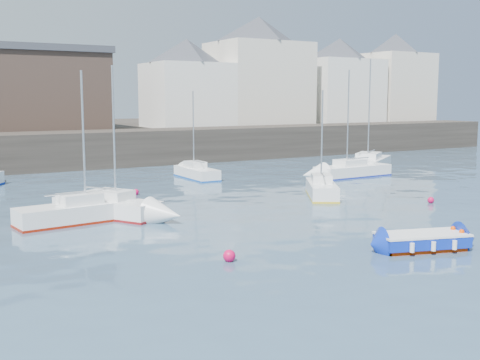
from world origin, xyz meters
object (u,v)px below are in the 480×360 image
sailboat_b (108,207)px  buoy_mid (431,203)px  buoy_near (229,261)px  sailboat_f (196,172)px  sailboat_a (76,212)px  sailboat_g (369,163)px  sailboat_d (352,170)px  buoy_far (136,195)px  blue_dinghy (422,240)px  sailboat_c (322,189)px

sailboat_b → buoy_mid: 17.57m
sailboat_b → buoy_near: size_ratio=16.28×
sailboat_f → sailboat_a: bearing=-136.5°
sailboat_b → sailboat_g: size_ratio=0.83×
sailboat_d → buoy_far: 16.87m
sailboat_a → buoy_mid: size_ratio=19.72×
sailboat_a → buoy_mid: 19.08m
blue_dinghy → sailboat_a: bearing=130.6°
sailboat_d → sailboat_b: bearing=-165.3°
sailboat_c → sailboat_g: 15.05m
sailboat_c → buoy_near: 15.09m
sailboat_a → buoy_near: sailboat_a is taller
sailboat_b → sailboat_d: size_ratio=0.94×
sailboat_f → buoy_near: 22.55m
sailboat_c → buoy_near: bearing=-140.6°
sailboat_c → sailboat_f: sailboat_f is taller
sailboat_d → buoy_far: sailboat_d is taller
sailboat_a → sailboat_c: 14.56m
buoy_mid → buoy_far: 17.15m
sailboat_d → sailboat_f: (-10.37, 5.05, -0.03)m
blue_dinghy → sailboat_d: bearing=56.1°
sailboat_d → blue_dinghy: bearing=-123.9°
sailboat_a → sailboat_c: bearing=0.3°
sailboat_b → buoy_far: bearing=57.4°
sailboat_a → sailboat_f: bearing=43.5°
blue_dinghy → buoy_far: blue_dinghy is taller
buoy_mid → sailboat_a: bearing=165.8°
sailboat_b → sailboat_g: (24.78, 8.34, 0.03)m
sailboat_f → buoy_mid: bearing=-67.3°
sailboat_g → buoy_far: bearing=-172.4°
blue_dinghy → sailboat_f: bearing=85.7°
sailboat_d → buoy_far: (-16.86, 0.16, -0.47)m
sailboat_a → buoy_far: size_ratio=18.86×
blue_dinghy → sailboat_c: (4.45, 11.89, 0.11)m
buoy_far → blue_dinghy: bearing=-75.2°
sailboat_f → sailboat_g: (14.75, -2.08, 0.06)m
blue_dinghy → buoy_near: 7.57m
blue_dinghy → sailboat_c: bearing=69.5°
sailboat_b → buoy_mid: size_ratio=20.50×
sailboat_a → sailboat_d: bearing=15.5°
sailboat_a → sailboat_g: (26.58, 9.15, 0.01)m
sailboat_d → buoy_mid: (-3.71, -10.85, -0.47)m
sailboat_c → buoy_mid: (3.92, -4.76, -0.48)m
sailboat_g → sailboat_f: bearing=172.0°
blue_dinghy → sailboat_d: 21.66m
sailboat_g → buoy_near: (-23.67, -18.63, -0.50)m
sailboat_d → sailboat_g: sailboat_g is taller
sailboat_d → buoy_near: (-19.29, -15.66, -0.47)m
sailboat_b → sailboat_f: (10.03, 10.42, -0.04)m
sailboat_f → sailboat_g: sailboat_g is taller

